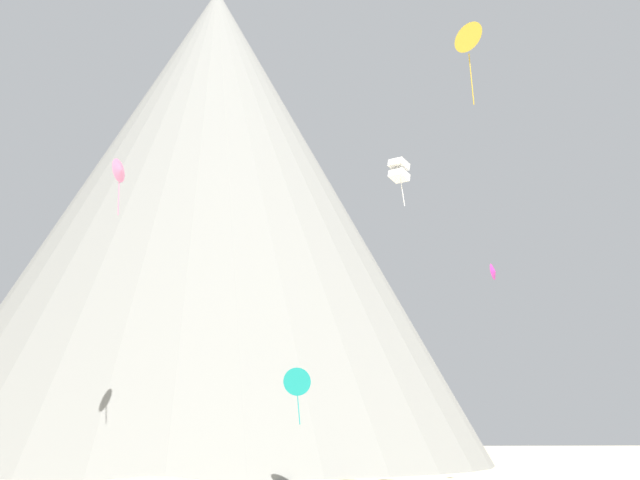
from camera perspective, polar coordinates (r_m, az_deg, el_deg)
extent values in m
cone|color=gray|center=(117.39, -7.22, 1.79)|extent=(102.78, 102.78, 66.12)
cone|color=gray|center=(113.06, -7.83, -4.44)|extent=(29.95, 29.95, 39.83)
cone|color=gray|center=(116.32, -11.46, -5.75)|extent=(32.22, 32.22, 34.90)
cone|color=#D1339E|center=(74.86, 11.48, -2.06)|extent=(1.17, 1.43, 1.45)
cone|color=teal|center=(73.64, -1.52, -9.37)|extent=(2.46, 1.23, 2.39)
cylinder|color=teal|center=(73.56, -1.42, -11.22)|extent=(0.28, 0.31, 2.38)
cone|color=pink|center=(74.64, -13.14, 4.53)|extent=(1.27, 2.11, 2.10)
cylinder|color=pink|center=(73.97, -13.22, 2.69)|extent=(0.16, 0.27, 2.90)
cube|color=white|center=(67.40, 5.27, 4.28)|extent=(1.85, 1.85, 0.87)
cube|color=white|center=(67.65, 5.25, 4.98)|extent=(1.85, 1.85, 0.87)
cylinder|color=white|center=(67.07, 5.50, 3.16)|extent=(0.38, 0.19, 2.15)
cone|color=gold|center=(66.89, 9.86, 13.09)|extent=(2.04, 2.40, 2.54)
cylinder|color=gold|center=(65.56, 10.01, 10.48)|extent=(0.28, 0.15, 4.05)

